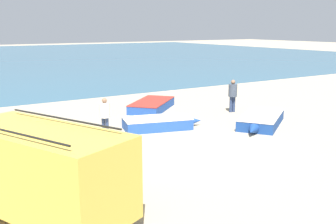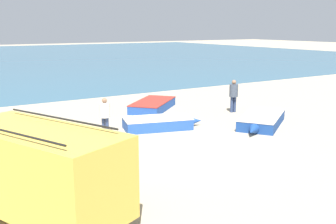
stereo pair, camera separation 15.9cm
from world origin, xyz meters
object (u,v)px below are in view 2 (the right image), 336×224
fishing_rowboat_1 (153,105)px  parked_van (38,170)px  fishing_rowboat_0 (159,123)px  fishing_rowboat_2 (261,120)px  fisherman_0 (105,113)px  fisherman_2 (234,93)px

fishing_rowboat_1 → parked_van: bearing=-173.4°
parked_van → fishing_rowboat_0: size_ratio=1.33×
parked_van → fishing_rowboat_1: (8.91, 9.95, -0.99)m
fishing_rowboat_1 → fishing_rowboat_2: bearing=-109.0°
parked_van → fishing_rowboat_0: bearing=-73.4°
fisherman_0 → fisherman_2: fisherman_2 is taller
fishing_rowboat_0 → fisherman_2: (5.33, 0.95, 0.82)m
parked_van → fisherman_0: size_ratio=3.11×
fishing_rowboat_2 → fisherman_2: (0.86, 3.04, 0.82)m
fishing_rowboat_0 → parked_van: bearing=-124.1°
parked_van → fisherman_2: size_ratio=2.85×
parked_van → fishing_rowboat_1: bearing=-65.8°
parked_van → fishing_rowboat_0: 9.23m
fisherman_0 → fisherman_2: (7.93, 0.69, 0.09)m
fishing_rowboat_2 → fisherman_2: fisherman_2 is taller
fishing_rowboat_0 → fishing_rowboat_1: 4.44m
fishing_rowboat_1 → fishing_rowboat_2: size_ratio=0.95×
parked_van → fishing_rowboat_0: parked_van is taller
fisherman_2 → parked_van: bearing=-47.9°
fisherman_0 → fishing_rowboat_0: bearing=-51.8°
fishing_rowboat_2 → fisherman_0: bearing=-52.8°
parked_van → fishing_rowboat_0: (6.97, 5.96, -0.99)m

